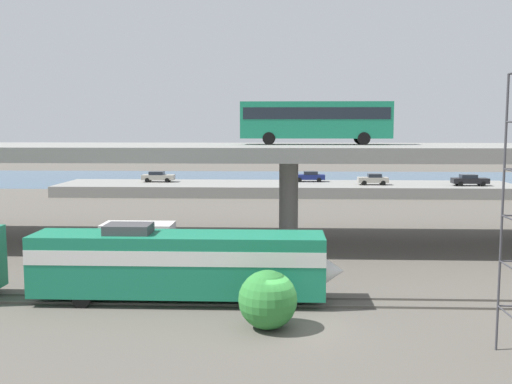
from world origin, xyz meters
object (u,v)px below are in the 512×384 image
(transit_bus_on_overpass, at_px, (315,119))
(parked_car_3, at_px, (309,176))
(service_truck_west, at_px, (152,245))
(train_locomotive, at_px, (193,262))
(parked_car_1, at_px, (373,179))
(parked_car_0, at_px, (470,180))
(parked_car_2, at_px, (158,176))

(transit_bus_on_overpass, bearing_deg, parked_car_3, -92.04)
(service_truck_west, relative_size, parked_car_3, 1.53)
(train_locomotive, bearing_deg, parked_car_3, 80.83)
(parked_car_3, bearing_deg, transit_bus_on_overpass, 87.96)
(parked_car_1, bearing_deg, parked_car_0, 176.67)
(train_locomotive, distance_m, parked_car_0, 57.22)
(train_locomotive, height_order, transit_bus_on_overpass, transit_bus_on_overpass)
(parked_car_0, bearing_deg, parked_car_2, 175.11)
(transit_bus_on_overpass, relative_size, parked_car_3, 2.69)
(parked_car_2, xyz_separation_m, parked_car_3, (21.47, 1.31, -0.00))
(parked_car_3, bearing_deg, parked_car_2, 3.49)
(service_truck_west, relative_size, parked_car_1, 1.68)
(service_truck_west, bearing_deg, parked_car_1, 63.85)
(service_truck_west, distance_m, parked_car_1, 47.34)
(service_truck_west, bearing_deg, parked_car_2, 101.22)
(parked_car_0, distance_m, parked_car_2, 42.63)
(service_truck_west, distance_m, parked_car_2, 46.29)
(parked_car_1, relative_size, parked_car_3, 0.91)
(parked_car_1, bearing_deg, transit_bus_on_overpass, 73.26)
(transit_bus_on_overpass, xyz_separation_m, parked_car_0, (22.31, 31.49, -7.70))
(service_truck_west, height_order, parked_car_0, service_truck_west)
(transit_bus_on_overpass, distance_m, parked_car_3, 37.27)
(service_truck_west, height_order, parked_car_1, service_truck_west)
(train_locomotive, height_order, parked_car_0, train_locomotive)
(parked_car_3, bearing_deg, service_truck_west, 75.06)
(parked_car_1, bearing_deg, parked_car_3, -26.66)
(parked_car_0, bearing_deg, train_locomotive, -121.27)
(service_truck_west, distance_m, parked_car_3, 48.34)
(train_locomotive, bearing_deg, parked_car_2, 103.66)
(parked_car_3, bearing_deg, train_locomotive, 80.83)
(parked_car_2, bearing_deg, parked_car_3, 3.49)
(train_locomotive, distance_m, transit_bus_on_overpass, 20.44)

